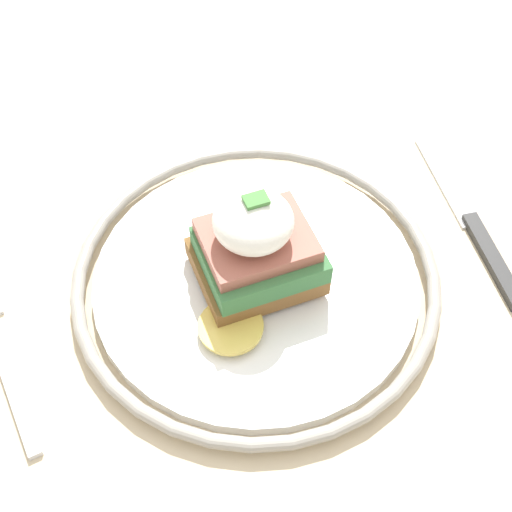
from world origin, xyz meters
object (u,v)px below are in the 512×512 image
Objects in this scene: knife at (475,229)px; plate at (256,278)px; sandwich at (256,248)px; fork at (0,352)px.

plate is at bearing 175.53° from knife.
plate is 0.04m from sandwich.
fork is at bearing 176.44° from knife.
sandwich is (-0.00, -0.00, 0.04)m from plate.
sandwich is 0.19m from knife.
sandwich is at bearing -3.36° from fork.
sandwich is 0.64× the size of fork.
knife is at bearing -3.77° from sandwich.
plate reaches higher than fork.
knife is at bearing -4.47° from plate.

